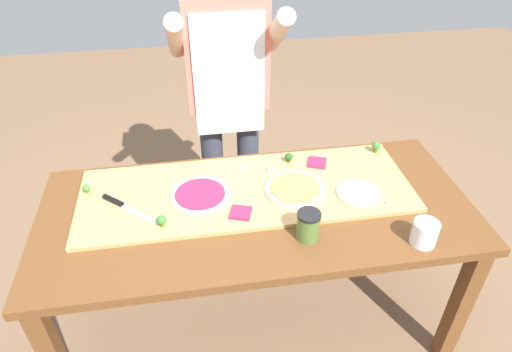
% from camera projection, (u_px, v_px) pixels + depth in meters
% --- Properties ---
extents(ground_plane, '(8.00, 8.00, 0.00)m').
position_uv_depth(ground_plane, '(257.00, 318.00, 2.35)').
color(ground_plane, brown).
extents(prep_table, '(1.81, 0.80, 0.75)m').
position_uv_depth(prep_table, '(257.00, 223.00, 1.96)').
color(prep_table, brown).
rests_on(prep_table, ground).
extents(cutting_board, '(1.44, 0.51, 0.02)m').
position_uv_depth(cutting_board, '(247.00, 191.00, 1.97)').
color(cutting_board, tan).
rests_on(cutting_board, prep_table).
extents(chefs_knife, '(0.24, 0.22, 0.02)m').
position_uv_depth(chefs_knife, '(122.00, 205.00, 1.87)').
color(chefs_knife, '#B7BABF').
rests_on(chefs_knife, cutting_board).
extents(pizza_whole_pesto_green, '(0.27, 0.27, 0.02)m').
position_uv_depth(pizza_whole_pesto_green, '(295.00, 188.00, 1.96)').
color(pizza_whole_pesto_green, beige).
rests_on(pizza_whole_pesto_green, cutting_board).
extents(pizza_whole_beet_magenta, '(0.26, 0.26, 0.02)m').
position_uv_depth(pizza_whole_beet_magenta, '(200.00, 195.00, 1.93)').
color(pizza_whole_beet_magenta, beige).
rests_on(pizza_whole_beet_magenta, cutting_board).
extents(pizza_whole_cheese_artichoke, '(0.19, 0.19, 0.02)m').
position_uv_depth(pizza_whole_cheese_artichoke, '(359.00, 193.00, 1.94)').
color(pizza_whole_cheese_artichoke, beige).
rests_on(pizza_whole_cheese_artichoke, cutting_board).
extents(pizza_slice_far_right, '(0.11, 0.11, 0.01)m').
position_uv_depth(pizza_slice_far_right, '(317.00, 163.00, 2.12)').
color(pizza_slice_far_right, '#9E234C').
rests_on(pizza_slice_far_right, cutting_board).
extents(pizza_slice_center, '(0.10, 0.10, 0.01)m').
position_uv_depth(pizza_slice_center, '(241.00, 213.00, 1.83)').
color(pizza_slice_center, '#9E234C').
rests_on(pizza_slice_center, cutting_board).
extents(broccoli_floret_front_mid, '(0.04, 0.04, 0.05)m').
position_uv_depth(broccoli_floret_front_mid, '(289.00, 157.00, 2.12)').
color(broccoli_floret_front_mid, '#2C5915').
rests_on(broccoli_floret_front_mid, cutting_board).
extents(broccoli_floret_center_left, '(0.03, 0.03, 0.04)m').
position_uv_depth(broccoli_floret_center_left, '(87.00, 188.00, 1.94)').
color(broccoli_floret_center_left, '#487A23').
rests_on(broccoli_floret_center_left, cutting_board).
extents(broccoli_floret_center_right, '(0.04, 0.04, 0.06)m').
position_uv_depth(broccoli_floret_center_right, '(376.00, 146.00, 2.18)').
color(broccoli_floret_center_right, '#3F7220').
rests_on(broccoli_floret_center_right, cutting_board).
extents(broccoli_floret_front_left, '(0.04, 0.04, 0.05)m').
position_uv_depth(broccoli_floret_front_left, '(161.00, 220.00, 1.76)').
color(broccoli_floret_front_left, '#3F7220').
rests_on(broccoli_floret_front_left, cutting_board).
extents(cheese_crumble_a, '(0.02, 0.02, 0.01)m').
position_uv_depth(cheese_crumble_a, '(173.00, 182.00, 2.00)').
color(cheese_crumble_a, white).
rests_on(cheese_crumble_a, cutting_board).
extents(cheese_crumble_b, '(0.02, 0.02, 0.02)m').
position_uv_depth(cheese_crumble_b, '(89.00, 183.00, 1.99)').
color(cheese_crumble_b, white).
rests_on(cheese_crumble_b, cutting_board).
extents(cheese_crumble_c, '(0.02, 0.02, 0.02)m').
position_uv_depth(cheese_crumble_c, '(241.00, 170.00, 2.07)').
color(cheese_crumble_c, silver).
rests_on(cheese_crumble_c, cutting_board).
extents(cheese_crumble_d, '(0.03, 0.03, 0.02)m').
position_uv_depth(cheese_crumble_d, '(271.00, 170.00, 2.07)').
color(cheese_crumble_d, white).
rests_on(cheese_crumble_d, cutting_board).
extents(cheese_crumble_e, '(0.02, 0.02, 0.01)m').
position_uv_depth(cheese_crumble_e, '(388.00, 203.00, 1.88)').
color(cheese_crumble_e, silver).
rests_on(cheese_crumble_e, cutting_board).
extents(cheese_crumble_f, '(0.02, 0.02, 0.01)m').
position_uv_depth(cheese_crumble_f, '(300.00, 168.00, 2.09)').
color(cheese_crumble_f, silver).
rests_on(cheese_crumble_f, cutting_board).
extents(flour_cup, '(0.10, 0.10, 0.10)m').
position_uv_depth(flour_cup, '(424.00, 234.00, 1.71)').
color(flour_cup, white).
rests_on(flour_cup, prep_table).
extents(sauce_jar, '(0.09, 0.09, 0.12)m').
position_uv_depth(sauce_jar, '(308.00, 226.00, 1.72)').
color(sauce_jar, '#517033').
rests_on(sauce_jar, prep_table).
extents(cook_center, '(0.54, 0.39, 1.67)m').
position_uv_depth(cook_center, '(228.00, 87.00, 2.28)').
color(cook_center, '#333847').
rests_on(cook_center, ground).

